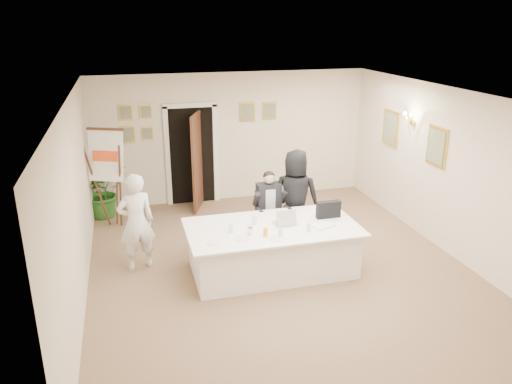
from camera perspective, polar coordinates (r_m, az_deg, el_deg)
The scene contains 28 objects.
floor at distance 8.26m, azimuth 2.66°, elevation -8.65°, with size 7.00×7.00×0.00m, color brown.
ceiling at distance 7.38m, azimuth 3.00°, elevation 10.94°, with size 6.00×7.00×0.02m, color white.
wall_back at distance 10.97m, azimuth -2.77°, elevation 6.26°, with size 6.00×0.10×2.80m, color white.
wall_front at distance 4.80m, azimuth 15.90°, elevation -12.48°, with size 6.00×0.10×2.80m, color white.
wall_left at distance 7.41m, azimuth -19.88°, elevation -1.37°, with size 0.10×7.00×2.80m, color white.
wall_right at distance 9.05m, azimuth 21.24°, elevation 2.12°, with size 0.10×7.00×2.80m, color white.
doorway at distance 10.74m, azimuth -7.15°, elevation 3.88°, with size 1.14×0.86×2.20m.
pictures_back_wall at distance 10.71m, azimuth -7.00°, elevation 8.28°, with size 3.40×0.06×0.80m, color gold, non-canonical shape.
pictures_right_wall at distance 9.91m, azimuth 17.35°, elevation 6.06°, with size 0.06×2.20×0.80m, color gold, non-canonical shape.
wall_sconce at distance 9.80m, azimuth 17.20°, elevation 8.04°, with size 0.20×0.30×0.24m, color gold, non-canonical shape.
conference_table at distance 8.00m, azimuth 1.86°, elevation -6.46°, with size 2.70×1.44×0.78m.
seated_man at distance 8.87m, azimuth 1.54°, elevation -1.79°, with size 0.58×0.62×1.36m, color black, non-canonical shape.
flip_chart at distance 9.89m, azimuth -16.22°, elevation 0.98°, with size 0.69×0.55×1.93m.
standing_man at distance 8.14m, azimuth -13.52°, elevation -3.40°, with size 0.59×0.39×1.61m, color silver.
standing_woman at distance 8.87m, azimuth 4.53°, elevation -0.60°, with size 0.84×0.55×1.72m, color black.
potted_palm at distance 10.60m, azimuth -17.16°, elevation 0.05°, with size 0.96×0.83×1.06m, color #265A1E.
laptop at distance 7.92m, azimuth 3.22°, elevation -2.66°, with size 0.33×0.35×0.28m, color #B7BABC, non-canonical shape.
laptop_bag at distance 8.22m, azimuth 8.28°, elevation -1.99°, with size 0.40×0.11×0.28m, color black.
paper_stack at distance 7.90m, azimuth 7.60°, elevation -3.81°, with size 0.33×0.23×0.03m, color white.
plate_left at distance 7.32m, azimuth -4.80°, elevation -5.72°, with size 0.21×0.21×0.01m, color white.
plate_mid at distance 7.40m, azimuth -1.55°, elevation -5.37°, with size 0.22×0.22×0.01m, color white.
plate_near at distance 7.42m, azimuth 2.50°, elevation -5.31°, with size 0.24×0.24×0.01m, color white.
glass_a at distance 7.61m, azimuth -2.85°, elevation -4.16°, with size 0.07×0.07×0.14m, color silver.
glass_b at distance 7.47m, azimuth 2.82°, elevation -4.63°, with size 0.06×0.06×0.14m, color silver.
glass_c at distance 7.67m, azimuth 6.02°, elevation -4.03°, with size 0.06×0.06×0.14m, color silver.
glass_d at distance 7.89m, azimuth -0.18°, elevation -3.23°, with size 0.07×0.07×0.14m, color silver.
oj_glass at distance 7.48m, azimuth 1.08°, elevation -4.61°, with size 0.07×0.07×0.13m, color orange.
steel_jug at distance 7.54m, azimuth -0.68°, elevation -4.48°, with size 0.08×0.08×0.11m, color silver.
Camera 1 is at (-2.25, -6.95, 3.87)m, focal length 35.00 mm.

